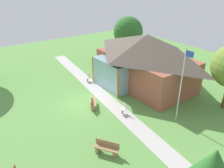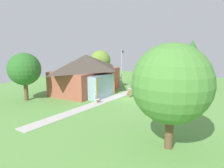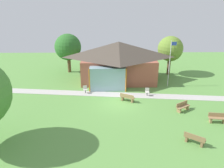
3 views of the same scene
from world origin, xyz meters
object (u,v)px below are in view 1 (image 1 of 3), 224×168
(bench_rear_near_path, at_px, (93,102))
(patio_chair_west, at_px, (88,78))
(patio_chair_lawn_spare, at_px, (123,109))
(pavilion, at_px, (144,60))
(tree_behind_pavilion_left, at_px, (128,32))
(flagpole, at_px, (182,83))
(bench_mid_right, at_px, (107,148))

(bench_rear_near_path, xyz_separation_m, patio_chair_west, (-4.50, 2.18, 0.01))
(patio_chair_lawn_spare, bearing_deg, pavilion, -53.22)
(pavilion, height_order, bench_rear_near_path, pavilion)
(patio_chair_lawn_spare, height_order, tree_behind_pavilion_left, tree_behind_pavilion_left)
(bench_rear_near_path, bearing_deg, patio_chair_lawn_spare, 60.54)
(bench_rear_near_path, xyz_separation_m, tree_behind_pavilion_left, (-7.47, 9.80, 3.16))
(pavilion, bearing_deg, flagpole, -19.78)
(flagpole, bearing_deg, patio_chair_lawn_spare, -137.16)
(patio_chair_west, bearing_deg, pavilion, -149.43)
(flagpole, xyz_separation_m, patio_chair_west, (-9.67, -1.92, -2.61))
(flagpole, bearing_deg, patio_chair_west, -168.78)
(patio_chair_lawn_spare, relative_size, tree_behind_pavilion_left, 0.16)
(patio_chair_lawn_spare, bearing_deg, patio_chair_west, -1.52)
(bench_mid_right, height_order, patio_chair_west, patio_chair_west)
(bench_rear_near_path, bearing_deg, bench_mid_right, 6.18)
(flagpole, bearing_deg, bench_rear_near_path, -141.56)
(flagpole, relative_size, patio_chair_west, 6.38)
(pavilion, relative_size, bench_rear_near_path, 6.55)
(pavilion, distance_m, flagpole, 6.27)
(flagpole, distance_m, tree_behind_pavilion_left, 13.87)
(flagpole, bearing_deg, bench_mid_right, -91.26)
(bench_mid_right, bearing_deg, patio_chair_lawn_spare, -84.96)
(pavilion, bearing_deg, bench_mid_right, -55.28)
(flagpole, xyz_separation_m, bench_rear_near_path, (-5.16, -4.10, -2.63))
(bench_mid_right, distance_m, patio_chair_lawn_spare, 4.46)
(bench_mid_right, height_order, tree_behind_pavilion_left, tree_behind_pavilion_left)
(flagpole, xyz_separation_m, tree_behind_pavilion_left, (-12.64, 5.70, 0.53))
(pavilion, xyz_separation_m, flagpole, (5.89, -2.12, 0.45))
(bench_mid_right, relative_size, patio_chair_lawn_spare, 1.74)
(pavilion, height_order, patio_chair_west, pavilion)
(pavilion, distance_m, bench_mid_right, 10.33)
(flagpole, distance_m, bench_rear_near_path, 7.10)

